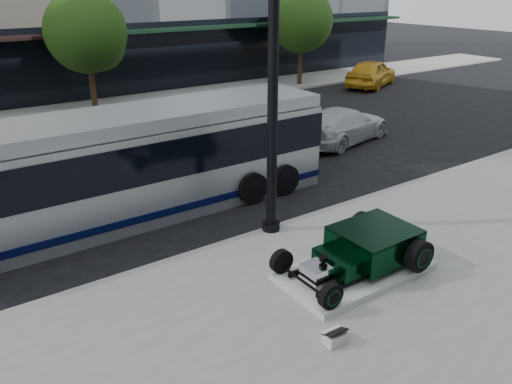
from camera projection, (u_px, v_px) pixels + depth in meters
ground at (208, 210)px, 14.42m from camera, size 120.00×120.00×0.00m
sidewalk_far at (70, 112)px, 25.00m from camera, size 70.00×4.00×0.12m
street_trees at (89, 35)px, 23.45m from camera, size 29.80×3.80×5.70m
display_plinth at (354, 271)px, 11.04m from camera, size 3.40×1.80×0.15m
hot_rod at (367, 246)px, 11.02m from camera, size 3.22×2.00×0.81m
info_plaque at (335, 337)px, 8.91m from camera, size 0.41×0.32×0.31m
lamppost at (273, 80)px, 11.53m from camera, size 0.46×0.46×8.40m
transit_bus at (122, 166)px, 13.52m from camera, size 12.12×2.88×2.92m
white_sedan at (343, 125)px, 20.31m from camera, size 5.18×2.98×1.41m
yellow_taxi at (371, 73)px, 31.07m from camera, size 5.30×3.85×1.68m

